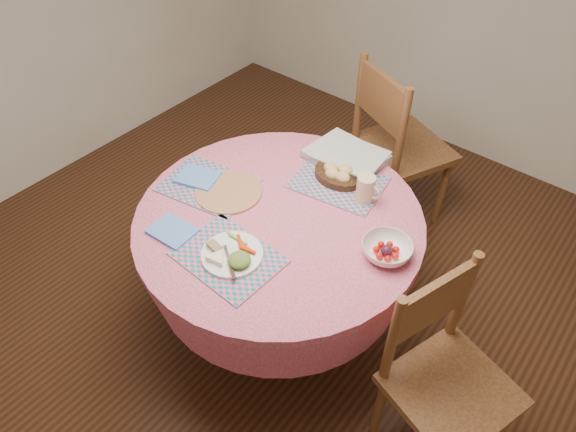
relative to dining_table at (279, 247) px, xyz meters
The scene contains 15 objects.
ground 0.56m from the dining_table, ahead, with size 4.00×4.00×0.00m, color #331C0F.
dining_table is the anchor object (origin of this frame).
chair_right 0.86m from the dining_table, ahead, with size 0.52×0.54×0.93m.
chair_back 1.04m from the dining_table, 90.16° to the left, with size 0.63×0.61×1.04m.
placemat_front 0.36m from the dining_table, 90.48° to the right, with size 0.40×0.30×0.01m, color #167D7F.
placemat_left 0.43m from the dining_table, behind, with size 0.40×0.30×0.01m, color #167D7F.
placemat_back 0.40m from the dining_table, 78.22° to the left, with size 0.40×0.30×0.01m, color #167D7F.
wicker_trivet 0.34m from the dining_table, behind, with size 0.30×0.30×0.01m, color #976641.
napkin_near 0.49m from the dining_table, 128.07° to the right, with size 0.18×0.14×0.01m, color #5387D5.
napkin_far 0.49m from the dining_table, behind, with size 0.18×0.14×0.01m, color #5387D5.
dinner_plate 0.37m from the dining_table, 87.37° to the right, with size 0.24×0.24×0.05m.
bread_bowl 0.43m from the dining_table, 81.39° to the left, with size 0.23×0.23×0.08m.
latte_mug 0.47m from the dining_table, 54.05° to the left, with size 0.12×0.08×0.12m.
fruit_bowl 0.53m from the dining_table, 11.55° to the left, with size 0.25×0.25×0.06m.
newspaper_stack 0.55m from the dining_table, 89.75° to the left, with size 0.37×0.30×0.04m.
Camera 1 is at (1.02, -1.19, 2.27)m, focal length 32.00 mm.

